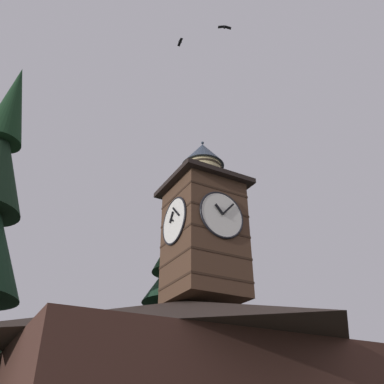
# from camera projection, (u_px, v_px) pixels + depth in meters

# --- Properties ---
(building_main) EXTENTS (13.76, 12.12, 5.85)m
(building_main) POSITION_uv_depth(u_px,v_px,m) (183.00, 372.00, 16.00)
(building_main) COLOR #42271F
(building_main) RESTS_ON ground_plane
(clock_tower) EXTENTS (3.83, 3.83, 8.77)m
(clock_tower) POSITION_uv_depth(u_px,v_px,m) (204.00, 225.00, 19.46)
(clock_tower) COLOR #4C3323
(clock_tower) RESTS_ON building_main
(pine_tree_behind) EXTENTS (6.97, 6.97, 13.41)m
(pine_tree_behind) POSITION_uv_depth(u_px,v_px,m) (177.00, 329.00, 21.91)
(pine_tree_behind) COLOR #473323
(pine_tree_behind) RESTS_ON ground_plane
(moon) EXTENTS (1.58, 1.58, 1.58)m
(moon) POSITION_uv_depth(u_px,v_px,m) (169.00, 318.00, 55.94)
(moon) COLOR silver
(flying_bird_high) EXTENTS (0.64, 0.36, 0.12)m
(flying_bird_high) POSITION_uv_depth(u_px,v_px,m) (225.00, 27.00, 19.05)
(flying_bird_high) COLOR black
(flying_bird_low) EXTENTS (0.22, 0.56, 0.11)m
(flying_bird_low) POSITION_uv_depth(u_px,v_px,m) (180.00, 42.00, 20.91)
(flying_bird_low) COLOR black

